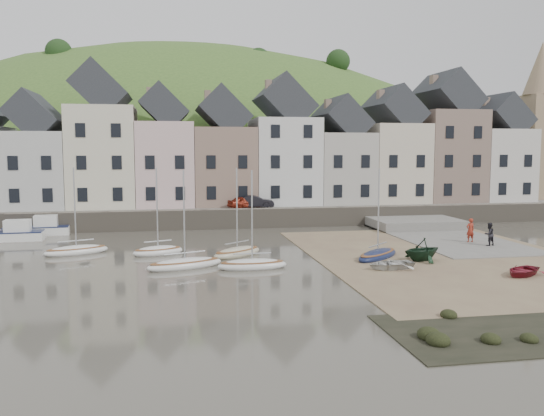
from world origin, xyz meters
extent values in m
plane|color=#484338|center=(0.00, 0.00, 0.00)|extent=(160.00, 160.00, 0.00)
cube|color=#3D5F26|center=(0.00, 32.00, 0.75)|extent=(90.00, 30.00, 1.50)
cube|color=slate|center=(0.00, 20.50, 1.55)|extent=(70.00, 7.00, 0.10)
cube|color=slate|center=(0.00, 17.00, 0.90)|extent=(70.00, 1.20, 1.80)
cube|color=brown|center=(11.00, 0.00, 0.03)|extent=(18.00, 26.00, 0.06)
cube|color=slate|center=(15.00, 8.00, 0.06)|extent=(8.00, 18.00, 0.12)
ellipsoid|color=#3D5F26|center=(-5.00, 60.00, -18.00)|extent=(134.40, 84.00, 84.00)
cylinder|color=#382619|center=(-22.00, 48.00, 18.00)|extent=(0.50, 0.50, 3.00)
sphere|color=#213D19|center=(-22.00, 48.00, 20.50)|extent=(3.60, 3.60, 3.60)
cylinder|color=#382619|center=(-8.00, 52.00, 18.00)|extent=(0.50, 0.50, 3.00)
sphere|color=#213D19|center=(-8.00, 52.00, 20.50)|extent=(3.60, 3.60, 3.60)
cylinder|color=#382619|center=(6.00, 50.00, 18.00)|extent=(0.50, 0.50, 3.00)
sphere|color=#213D19|center=(6.00, 50.00, 20.50)|extent=(3.60, 3.60, 3.60)
cylinder|color=#382619|center=(18.00, 49.00, 18.00)|extent=(0.50, 0.50, 3.00)
sphere|color=#213D19|center=(18.00, 49.00, 20.50)|extent=(3.60, 3.60, 3.60)
cube|color=#B7B7B3|center=(-20.05, 24.00, 5.25)|extent=(5.80, 8.00, 7.50)
cube|color=gray|center=(-21.50, 24.00, 11.92)|extent=(0.60, 0.90, 1.40)
cube|color=beige|center=(-13.90, 24.00, 6.50)|extent=(6.40, 8.00, 10.00)
cube|color=gray|center=(-15.50, 24.00, 14.73)|extent=(0.60, 0.90, 1.40)
cube|color=beige|center=(-7.85, 24.00, 5.75)|extent=(5.60, 8.00, 8.50)
cube|color=gray|center=(-9.25, 24.00, 12.82)|extent=(0.60, 0.90, 1.40)
cube|color=#846A5B|center=(-1.90, 24.00, 5.50)|extent=(6.20, 8.00, 8.00)
cube|color=gray|center=(-3.45, 24.00, 12.62)|extent=(0.60, 0.90, 1.40)
cube|color=silver|center=(4.55, 24.00, 6.00)|extent=(6.60, 8.00, 9.00)
cube|color=gray|center=(2.90, 24.00, 13.83)|extent=(0.60, 0.90, 1.40)
cube|color=#ACA79D|center=(10.80, 24.00, 5.25)|extent=(5.80, 8.00, 7.50)
cube|color=gray|center=(9.35, 24.00, 11.92)|extent=(0.60, 0.90, 1.40)
cube|color=beige|center=(16.75, 24.00, 5.75)|extent=(6.00, 8.00, 8.50)
cube|color=gray|center=(15.25, 24.00, 13.02)|extent=(0.60, 0.90, 1.40)
cube|color=#7E675A|center=(23.00, 24.00, 6.50)|extent=(6.40, 8.00, 10.00)
cube|color=gray|center=(21.40, 24.00, 14.73)|extent=(0.60, 0.90, 1.40)
cube|color=beige|center=(29.15, 24.00, 5.50)|extent=(5.80, 8.00, 8.00)
cube|color=gray|center=(27.70, 24.00, 12.42)|extent=(0.60, 0.90, 1.40)
cube|color=#997F60|center=(34.55, 24.00, 7.50)|extent=(3.50, 3.50, 12.00)
cone|color=#997F60|center=(34.55, 24.00, 16.50)|extent=(4.00, 4.00, 6.00)
ellipsoid|color=white|center=(-14.04, 6.02, 0.20)|extent=(4.70, 3.09, 0.84)
ellipsoid|color=brown|center=(-14.04, 6.02, 0.42)|extent=(4.31, 2.83, 0.20)
cylinder|color=#B2B5B7|center=(-14.04, 6.02, 3.30)|extent=(0.10, 0.10, 5.60)
cylinder|color=#B2B5B7|center=(-14.04, 6.02, 0.95)|extent=(2.30, 1.01, 0.08)
ellipsoid|color=white|center=(-8.37, 4.76, 0.20)|extent=(3.91, 2.63, 0.84)
ellipsoid|color=brown|center=(-8.37, 4.76, 0.42)|extent=(3.59, 2.40, 0.20)
cylinder|color=#B2B5B7|center=(-8.37, 4.76, 3.30)|extent=(0.10, 0.10, 5.60)
cylinder|color=#B2B5B7|center=(-8.37, 4.76, 0.95)|extent=(1.90, 0.75, 0.08)
ellipsoid|color=beige|center=(-2.95, 3.28, 0.20)|extent=(4.27, 3.86, 0.84)
ellipsoid|color=brown|center=(-2.95, 3.28, 0.42)|extent=(3.92, 3.54, 0.20)
cylinder|color=#B2B5B7|center=(-2.95, 3.28, 3.30)|extent=(0.10, 0.10, 5.60)
cylinder|color=#B2B5B7|center=(-2.95, 3.28, 0.95)|extent=(1.88, 1.55, 0.08)
ellipsoid|color=white|center=(-6.64, -0.12, 0.20)|extent=(5.18, 3.13, 0.84)
ellipsoid|color=brown|center=(-6.64, -0.12, 0.42)|extent=(4.76, 2.86, 0.20)
cylinder|color=#B2B5B7|center=(-6.64, -0.12, 3.30)|extent=(0.10, 0.10, 5.60)
cylinder|color=#B2B5B7|center=(-6.64, -0.12, 0.95)|extent=(2.59, 1.02, 0.08)
ellipsoid|color=white|center=(-2.54, -1.08, 0.20)|extent=(4.38, 1.58, 0.84)
ellipsoid|color=brown|center=(-2.54, -1.08, 0.42)|extent=(4.03, 1.44, 0.20)
cylinder|color=#B2B5B7|center=(-2.54, -1.08, 3.30)|extent=(0.10, 0.10, 5.60)
cylinder|color=#B2B5B7|center=(-2.54, -1.08, 0.95)|extent=(2.39, 0.13, 0.08)
ellipsoid|color=#151E43|center=(6.28, 0.58, 0.20)|extent=(4.51, 4.37, 0.84)
ellipsoid|color=brown|center=(6.28, 0.58, 0.42)|extent=(4.14, 4.01, 0.20)
cylinder|color=#B2B5B7|center=(6.28, 0.58, 3.30)|extent=(0.10, 0.10, 5.60)
cylinder|color=#B2B5B7|center=(6.28, 0.58, 0.95)|extent=(1.97, 1.86, 0.08)
cube|color=white|center=(-20.43, 12.97, 0.35)|extent=(5.64, 1.93, 0.70)
cube|color=#151E43|center=(-20.43, 12.97, 0.72)|extent=(5.53, 1.97, 0.08)
cube|color=white|center=(-19.59, 12.94, 1.20)|extent=(2.00, 1.28, 1.00)
cube|color=white|center=(-18.81, 15.84, 0.35)|extent=(5.51, 2.11, 0.70)
cube|color=#151E43|center=(-18.81, 15.84, 0.72)|extent=(5.41, 2.16, 0.08)
cube|color=white|center=(-18.00, 15.78, 1.20)|extent=(1.98, 1.34, 1.00)
imported|color=silver|center=(5.76, -2.97, 0.37)|extent=(3.26, 2.53, 0.62)
imported|color=black|center=(8.74, -0.95, 0.82)|extent=(3.53, 3.28, 1.52)
imported|color=maroon|center=(12.61, -6.07, 0.35)|extent=(3.46, 3.20, 0.58)
imported|color=maroon|center=(15.60, 5.09, 1.05)|extent=(0.71, 0.49, 1.87)
imported|color=black|center=(16.14, 3.32, 0.99)|extent=(0.98, 0.85, 1.74)
imported|color=maroon|center=(-0.19, 19.50, 2.19)|extent=(3.74, 2.44, 1.18)
imported|color=black|center=(0.76, 19.50, 2.21)|extent=(3.83, 1.62, 1.23)
ellipsoid|color=black|center=(2.34, -15.30, 0.18)|extent=(0.92, 1.01, 0.60)
ellipsoid|color=black|center=(4.45, -12.85, 0.14)|extent=(0.72, 0.79, 0.47)
ellipsoid|color=black|center=(5.97, -16.33, 0.14)|extent=(0.68, 0.74, 0.44)
ellipsoid|color=black|center=(4.46, -16.16, 0.15)|extent=(0.76, 0.83, 0.49)
ellipsoid|color=black|center=(2.39, -15.97, 0.18)|extent=(0.91, 1.01, 0.59)
camera|label=1|loc=(-7.56, -35.39, 7.42)|focal=37.57mm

